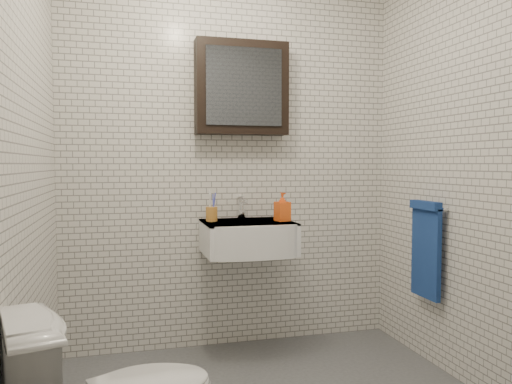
{
  "coord_description": "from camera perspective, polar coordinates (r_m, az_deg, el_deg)",
  "views": [
    {
      "loc": [
        -0.7,
        -2.24,
        1.21
      ],
      "look_at": [
        0.02,
        0.45,
        1.05
      ],
      "focal_mm": 35.0,
      "sensor_mm": 36.0,
      "label": 1
    }
  ],
  "objects": [
    {
      "name": "room_shell",
      "position": [
        2.36,
        2.4,
        9.47
      ],
      "size": [
        2.22,
        2.02,
        2.51
      ],
      "color": "silver",
      "rests_on": "ground"
    },
    {
      "name": "washbasin",
      "position": [
        3.1,
        -0.8,
        -5.18
      ],
      "size": [
        0.55,
        0.5,
        0.2
      ],
      "color": "white",
      "rests_on": "room_shell"
    },
    {
      "name": "faucet",
      "position": [
        3.27,
        -1.64,
        -1.9
      ],
      "size": [
        0.06,
        0.2,
        0.15
      ],
      "color": "silver",
      "rests_on": "washbasin"
    },
    {
      "name": "mirror_cabinet",
      "position": [
        3.29,
        -1.65,
        11.79
      ],
      "size": [
        0.6,
        0.15,
        0.6
      ],
      "color": "black",
      "rests_on": "room_shell"
    },
    {
      "name": "towel_rail",
      "position": [
        3.16,
        18.86,
        -5.78
      ],
      "size": [
        0.09,
        0.3,
        0.58
      ],
      "color": "silver",
      "rests_on": "room_shell"
    },
    {
      "name": "toothbrush_cup",
      "position": [
        3.15,
        -5.09,
        -2.44
      ],
      "size": [
        0.08,
        0.08,
        0.2
      ],
      "rotation": [
        0.0,
        0.0,
        0.15
      ],
      "color": "#B9792E",
      "rests_on": "washbasin"
    },
    {
      "name": "soap_bottle",
      "position": [
        3.14,
        3.03,
        -1.71
      ],
      "size": [
        0.1,
        0.1,
        0.18
      ],
      "primitive_type": "imported",
      "rotation": [
        0.0,
        0.0,
        0.21
      ],
      "color": "orange",
      "rests_on": "washbasin"
    }
  ]
}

